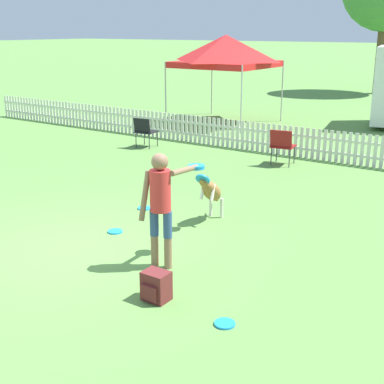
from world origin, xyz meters
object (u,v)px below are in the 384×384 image
at_px(folding_chair_green_right, 145,130).
at_px(frisbee_near_handler, 144,208).
at_px(frisbee_near_dog, 225,324).
at_px(frisbee_midfield, 115,231).
at_px(handler_person, 162,197).
at_px(leaping_dog, 211,191).
at_px(backpack_on_grass, 156,286).
at_px(canopy_tent_main, 226,51).
at_px(folding_chair_blue_left, 282,144).

bearing_deg(folding_chair_green_right, frisbee_near_handler, 122.06).
xyz_separation_m(frisbee_near_dog, frisbee_midfield, (-2.89, 1.41, 0.00)).
height_order(handler_person, leaping_dog, handler_person).
relative_size(frisbee_near_handler, frisbee_midfield, 1.00).
bearing_deg(frisbee_near_handler, frisbee_near_dog, -38.47).
bearing_deg(backpack_on_grass, folding_chair_green_right, 129.97).
distance_m(handler_person, frisbee_near_dog, 1.97).
bearing_deg(frisbee_midfield, leaping_dog, 51.31).
bearing_deg(canopy_tent_main, frisbee_midfield, -68.58).
distance_m(backpack_on_grass, folding_chair_green_right, 8.64).
height_order(frisbee_near_handler, backpack_on_grass, backpack_on_grass).
xyz_separation_m(frisbee_midfield, folding_chair_green_right, (-3.62, 5.22, 0.48)).
bearing_deg(frisbee_midfield, handler_person, -22.16).
distance_m(frisbee_midfield, folding_chair_green_right, 6.38).
xyz_separation_m(leaping_dog, frisbee_near_handler, (-1.36, -0.09, -0.54)).
relative_size(leaping_dog, backpack_on_grass, 2.81).
distance_m(folding_chair_blue_left, folding_chair_green_right, 3.95).
relative_size(handler_person, folding_chair_green_right, 1.93).
xyz_separation_m(frisbee_near_handler, folding_chair_green_right, (-3.27, 4.06, 0.48)).
bearing_deg(frisbee_midfield, backpack_on_grass, -35.91).
distance_m(handler_person, leaping_dog, 1.93).
bearing_deg(frisbee_midfield, frisbee_near_handler, 106.72).
distance_m(frisbee_near_dog, frisbee_midfield, 3.22).
height_order(backpack_on_grass, folding_chair_blue_left, folding_chair_blue_left).
distance_m(frisbee_midfield, canopy_tent_main, 10.85).
bearing_deg(frisbee_near_dog, frisbee_near_handler, 141.53).
bearing_deg(folding_chair_green_right, folding_chair_blue_left, 177.28).
distance_m(leaping_dog, frisbee_near_handler, 1.47).
distance_m(frisbee_near_handler, frisbee_midfield, 1.22).
relative_size(handler_person, frisbee_midfield, 6.77).
height_order(frisbee_near_handler, frisbee_midfield, same).
height_order(frisbee_near_dog, folding_chair_green_right, folding_chair_green_right).
relative_size(folding_chair_green_right, canopy_tent_main, 0.28).
distance_m(frisbee_near_dog, folding_chair_green_right, 9.31).
xyz_separation_m(frisbee_near_dog, canopy_tent_main, (-6.76, 11.27, 2.39)).
height_order(handler_person, backpack_on_grass, handler_person).
height_order(frisbee_near_dog, folding_chair_blue_left, folding_chair_blue_left).
relative_size(handler_person, folding_chair_blue_left, 1.83).
xyz_separation_m(frisbee_near_handler, backpack_on_grass, (2.27, -2.56, 0.17)).
xyz_separation_m(leaping_dog, frisbee_midfield, (-1.01, -1.26, -0.54)).
height_order(leaping_dog, frisbee_near_handler, leaping_dog).
xyz_separation_m(leaping_dog, folding_chair_green_right, (-4.64, 3.96, -0.06)).
height_order(frisbee_near_dog, frisbee_midfield, same).
xyz_separation_m(frisbee_midfield, backpack_on_grass, (1.92, -1.39, 0.17)).
bearing_deg(canopy_tent_main, backpack_on_grass, -62.77).
relative_size(handler_person, frisbee_near_handler, 6.77).
relative_size(frisbee_near_handler, folding_chair_blue_left, 0.27).
xyz_separation_m(handler_person, folding_chair_green_right, (-5.03, 5.80, -0.50)).
distance_m(leaping_dog, canopy_tent_main, 10.05).
distance_m(frisbee_midfield, backpack_on_grass, 2.38).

